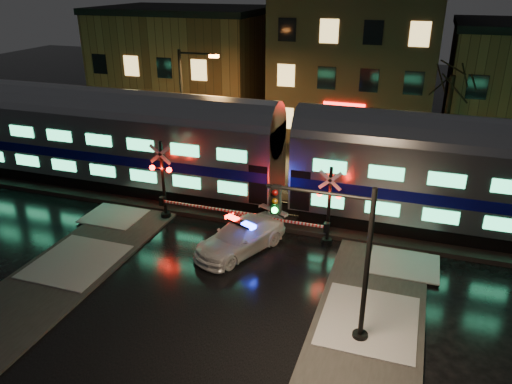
% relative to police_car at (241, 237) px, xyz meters
% --- Properties ---
extents(ground, '(120.00, 120.00, 0.00)m').
position_rel_police_car_xyz_m(ground, '(-0.10, -0.50, -0.72)').
color(ground, black).
rests_on(ground, ground).
extents(ballast, '(90.00, 4.20, 0.24)m').
position_rel_police_car_xyz_m(ballast, '(-0.10, 4.50, -0.60)').
color(ballast, black).
rests_on(ballast, ground).
extents(sidewalk_left, '(4.00, 20.00, 0.12)m').
position_rel_police_car_xyz_m(sidewalk_left, '(-6.60, -6.50, -0.66)').
color(sidewalk_left, '#2D2D2D').
rests_on(sidewalk_left, ground).
extents(sidewalk_right, '(4.00, 20.00, 0.12)m').
position_rel_police_car_xyz_m(sidewalk_right, '(6.40, -6.50, -0.66)').
color(sidewalk_right, '#2D2D2D').
rests_on(sidewalk_right, ground).
extents(building_left, '(14.00, 10.00, 9.00)m').
position_rel_police_car_xyz_m(building_left, '(-13.10, 21.50, 3.78)').
color(building_left, brown).
rests_on(building_left, ground).
extents(building_mid, '(12.00, 11.00, 11.50)m').
position_rel_police_car_xyz_m(building_mid, '(1.90, 22.00, 5.03)').
color(building_mid, brown).
rests_on(building_mid, ground).
extents(train, '(51.00, 3.12, 5.92)m').
position_rel_police_car_xyz_m(train, '(0.96, 4.50, 2.66)').
color(train, black).
rests_on(train, ballast).
extents(police_car, '(3.86, 5.31, 1.59)m').
position_rel_police_car_xyz_m(police_car, '(0.00, 0.00, 0.00)').
color(police_car, white).
rests_on(police_car, ground).
extents(crossing_signal_right, '(5.61, 0.65, 3.97)m').
position_rel_police_car_xyz_m(crossing_signal_right, '(3.36, 1.80, 0.92)').
color(crossing_signal_right, black).
rests_on(crossing_signal_right, ground).
extents(crossing_signal_left, '(6.06, 0.67, 4.29)m').
position_rel_police_car_xyz_m(crossing_signal_left, '(-4.60, 1.81, 1.06)').
color(crossing_signal_left, black).
rests_on(crossing_signal_left, ground).
extents(traffic_light, '(3.81, 0.69, 5.89)m').
position_rel_police_car_xyz_m(traffic_light, '(5.28, -4.59, 2.41)').
color(traffic_light, black).
rests_on(traffic_light, ground).
extents(streetlight, '(2.63, 0.28, 7.87)m').
position_rel_police_car_xyz_m(streetlight, '(-6.73, 8.50, 3.81)').
color(streetlight, black).
rests_on(streetlight, ground).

